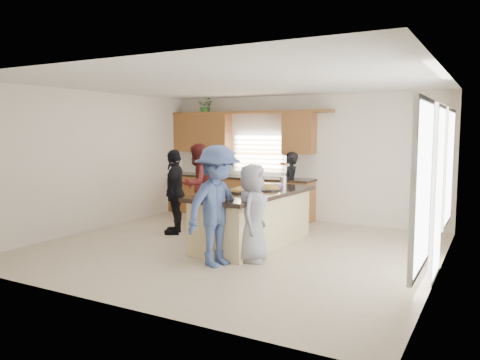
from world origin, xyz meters
The scene contains 18 objects.
floor centered at (0.00, 0.00, 0.00)m, with size 6.50×6.50×0.00m, color beige.
room_shell centered at (0.00, 0.00, 1.90)m, with size 6.52×6.02×2.81m.
back_cabinetry centered at (-1.47, 2.73, 0.91)m, with size 4.08×0.66×2.46m.
right_wall_glazing centered at (3.22, -0.13, 1.34)m, with size 0.06×4.00×2.25m.
island centered at (0.18, 0.38, 0.45)m, with size 1.32×2.77×0.95m.
platter_front centered at (0.09, 0.13, 0.98)m, with size 0.40×0.40×0.16m.
platter_mid centered at (0.35, 0.66, 0.98)m, with size 0.40×0.40×0.16m.
platter_back centered at (0.03, 0.91, 0.98)m, with size 0.34×0.34×0.14m.
salad_bowl centered at (-0.01, -0.66, 1.03)m, with size 0.40×0.40×0.15m.
clear_cup centered at (0.32, -0.74, 1.00)m, with size 0.07×0.07×0.10m, color white.
plate_stack centered at (0.23, 1.34, 0.97)m, with size 0.19×0.19×0.05m, color #BA89C8.
flower_vase centered at (0.28, 1.45, 1.18)m, with size 0.14×0.14×0.45m.
potted_plant centered at (-2.40, 2.82, 2.61)m, with size 0.38×0.33×0.42m, color #30732E.
woman_left_back centered at (-0.06, 2.60, 0.78)m, with size 0.57×0.37×1.55m, color black.
woman_left_mid centered at (-1.71, 1.41, 0.87)m, with size 0.85×0.66×1.74m, color #5B1C1B.
woman_left_front centered at (-1.57, 0.44, 0.82)m, with size 0.97×0.40×1.65m, color black.
woman_right_back centered at (0.32, -1.04, 0.90)m, with size 1.16×0.67×1.80m, color #3B4E81.
woman_right_front centered at (0.65, -0.58, 0.75)m, with size 0.74×0.48×1.51m, color gray.
Camera 1 is at (3.91, -6.86, 2.01)m, focal length 35.00 mm.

